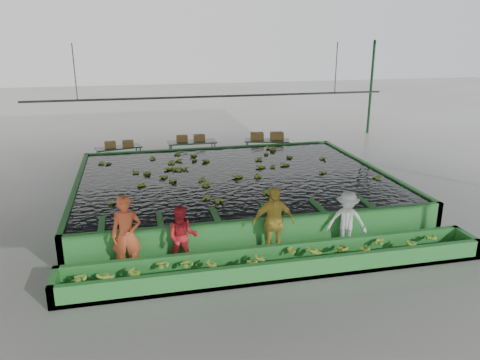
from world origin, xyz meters
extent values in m
plane|color=gray|center=(0.00, 0.00, 0.00)|extent=(80.00, 80.00, 0.00)
cube|color=slate|center=(0.00, 0.00, 5.00)|extent=(20.00, 22.00, 0.04)
cube|color=black|center=(0.00, 1.50, 0.85)|extent=(9.70, 7.70, 0.00)
cylinder|color=#59605B|center=(0.00, 5.00, 3.00)|extent=(0.08, 0.08, 14.00)
cylinder|color=#59605B|center=(-5.00, 5.00, 4.00)|extent=(0.04, 0.04, 2.00)
cylinder|color=#59605B|center=(5.00, 5.00, 4.00)|extent=(0.04, 0.04, 2.00)
imported|color=#DA5A30|center=(-3.41, -2.80, 0.93)|extent=(0.71, 0.49, 1.86)
imported|color=red|center=(-2.14, -2.80, 0.76)|extent=(0.81, 0.67, 1.51)
imported|color=gold|center=(0.07, -2.80, 0.91)|extent=(1.08, 0.47, 1.82)
imported|color=silver|center=(2.01, -2.80, 0.77)|extent=(1.15, 0.92, 1.55)
camera|label=1|loc=(-3.09, -12.88, 5.30)|focal=35.00mm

